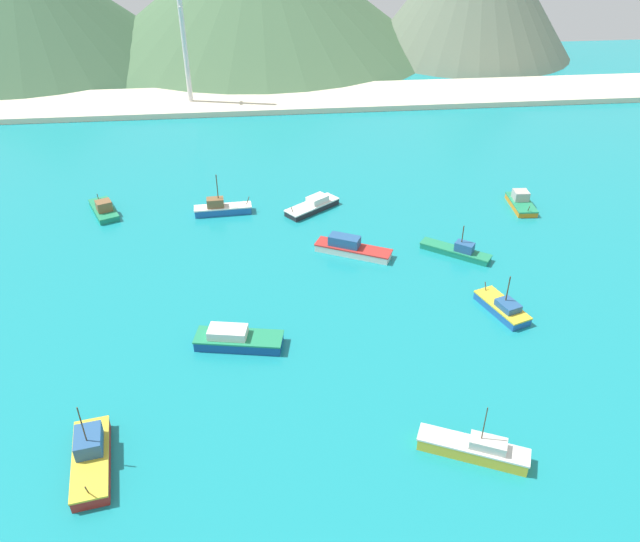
{
  "coord_description": "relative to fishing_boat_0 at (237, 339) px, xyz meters",
  "views": [
    {
      "loc": [
        -3.28,
        -24.83,
        45.8
      ],
      "look_at": [
        3.77,
        42.01,
        2.2
      ],
      "focal_mm": 34.86,
      "sensor_mm": 36.0,
      "label": 1
    }
  ],
  "objects": [
    {
      "name": "ground",
      "position": [
        6.93,
        -0.83,
        -1.16
      ],
      "size": [
        260.0,
        280.0,
        0.5
      ],
      "color": "teal"
    },
    {
      "name": "fishing_boat_0",
      "position": [
        0.0,
        0.0,
        0.0
      ],
      "size": [
        10.38,
        5.0,
        2.37
      ],
      "color": "#14478C",
      "rests_on": "ground"
    },
    {
      "name": "fishing_boat_1",
      "position": [
        15.87,
        18.68,
        0.01
      ],
      "size": [
        10.91,
        7.26,
        2.57
      ],
      "color": "silver",
      "rests_on": "ground"
    },
    {
      "name": "fishing_boat_2",
      "position": [
        -21.09,
        34.78,
        -0.14
      ],
      "size": [
        5.99,
        8.67,
        2.49
      ],
      "color": "#198466",
      "rests_on": "ground"
    },
    {
      "name": "fishing_boat_3",
      "position": [
        32.35,
        2.92,
        -0.16
      ],
      "size": [
        5.19,
        8.19,
        5.41
      ],
      "color": "#1E5BA8",
      "rests_on": "ground"
    },
    {
      "name": "fishing_boat_6",
      "position": [
        -13.07,
        -15.64,
        0.09
      ],
      "size": [
        4.75,
        9.97,
        6.96
      ],
      "color": "red",
      "rests_on": "ground"
    },
    {
      "name": "fishing_boat_8",
      "position": [
        -2.61,
        32.84,
        0.01
      ],
      "size": [
        9.08,
        2.79,
        6.66
      ],
      "color": "#1E5BA8",
      "rests_on": "ground"
    },
    {
      "name": "fishing_boat_10",
      "position": [
        30.71,
        16.7,
        -0.2
      ],
      "size": [
        9.28,
        7.68,
        4.81
      ],
      "color": "#198466",
      "rests_on": "ground"
    },
    {
      "name": "fishing_boat_11",
      "position": [
        11.86,
        32.63,
        -0.18
      ],
      "size": [
        9.27,
        7.95,
        2.06
      ],
      "color": "#232328",
      "rests_on": "ground"
    },
    {
      "name": "fishing_boat_12",
      "position": [
        21.95,
        -18.29,
        -0.0
      ],
      "size": [
        10.14,
        6.21,
        6.29
      ],
      "color": "gold",
      "rests_on": "ground"
    },
    {
      "name": "fishing_boat_13",
      "position": [
        45.22,
        30.12,
        -0.1
      ],
      "size": [
        3.59,
        7.62,
        2.46
      ],
      "color": "orange",
      "rests_on": "ground"
    },
    {
      "name": "beach_strip",
      "position": [
        6.93,
        88.42,
        -0.31
      ],
      "size": [
        247.0,
        19.54,
        1.2
      ],
      "primitive_type": "cube",
      "color": "beige",
      "rests_on": "ground"
    },
    {
      "name": "hill_west",
      "position": [
        -57.5,
        132.38,
        15.11
      ],
      "size": [
        84.3,
        84.3,
        32.04
      ],
      "color": "#3D6042",
      "rests_on": "ground"
    },
    {
      "name": "radio_tower",
      "position": [
        -11.03,
        87.1,
        16.6
      ],
      "size": [
        3.43,
        2.75,
        34.34
      ],
      "color": "silver",
      "rests_on": "ground"
    }
  ]
}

